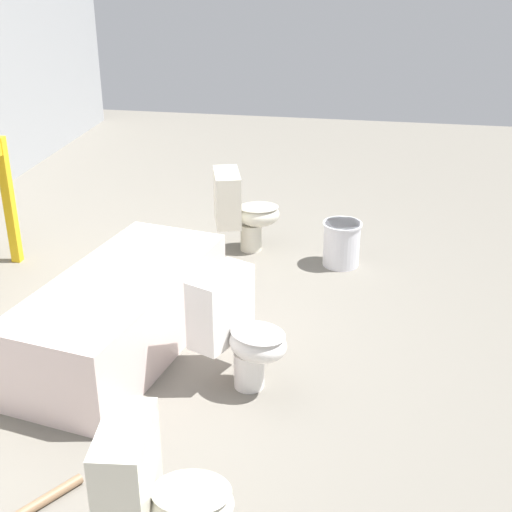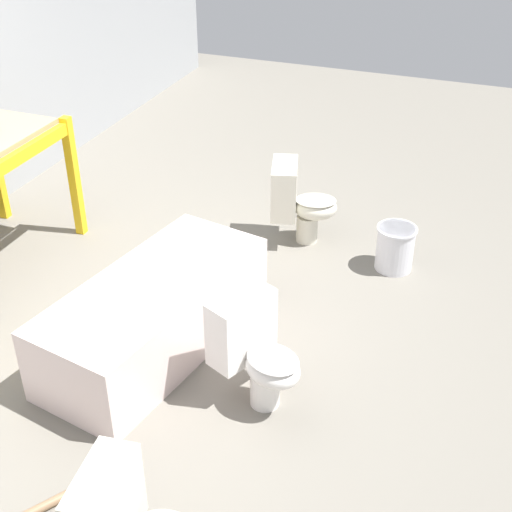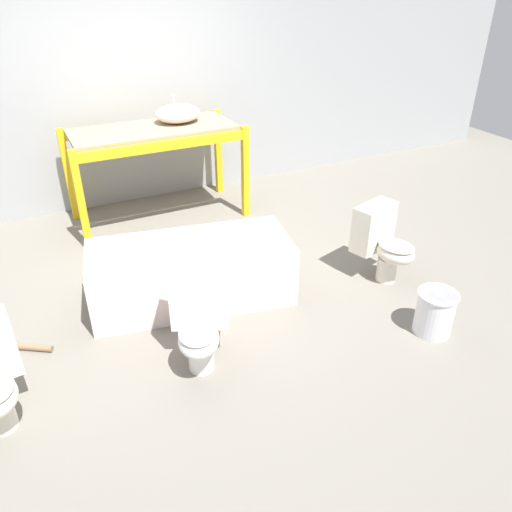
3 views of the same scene
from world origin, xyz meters
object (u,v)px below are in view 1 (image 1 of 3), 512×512
object	(u,v)px
bathtub_main	(121,308)
toilet_extra	(156,490)
toilet_far	(241,208)
bucket_white	(342,243)
toilet_near	(237,326)

from	to	relation	value
bathtub_main	toilet_extra	bearing A→B (deg)	-144.74
toilet_far	toilet_extra	world-z (taller)	same
bathtub_main	toilet_extra	xyz separation A→B (m)	(-1.52, -0.70, 0.08)
bucket_white	toilet_far	bearing A→B (deg)	80.59
bathtub_main	bucket_white	xyz separation A→B (m)	(1.48, -1.24, -0.11)
bathtub_main	toilet_far	xyz separation A→B (m)	(1.61, -0.42, 0.08)
bathtub_main	toilet_near	distance (m)	0.79
toilet_near	toilet_extra	distance (m)	1.31
toilet_near	toilet_far	size ratio (longest dim) A/B	1.00
bathtub_main	toilet_extra	world-z (taller)	toilet_extra
toilet_extra	bathtub_main	bearing A→B (deg)	17.91
bathtub_main	bucket_white	distance (m)	1.93
toilet_near	bucket_white	world-z (taller)	toilet_near
bathtub_main	bucket_white	world-z (taller)	bathtub_main
toilet_far	bucket_white	size ratio (longest dim) A/B	1.91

